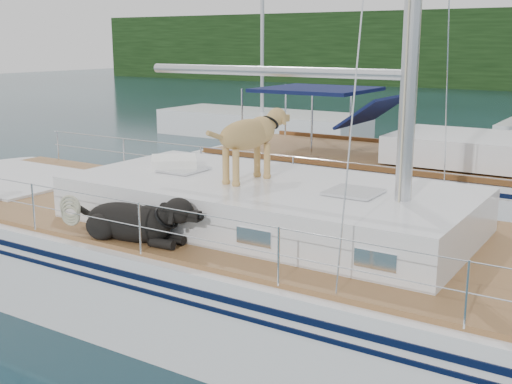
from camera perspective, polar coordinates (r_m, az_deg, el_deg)
The scene contains 4 objects.
ground at distance 9.20m, azimuth -3.35°, elevation -9.61°, with size 120.00×120.00×0.00m, color black.
main_sailboat at distance 8.90m, azimuth -2.96°, elevation -5.71°, with size 12.00×3.80×14.01m.
neighbor_sailboat at distance 13.97m, azimuth 17.46°, elevation 0.46°, with size 11.00×3.50×13.30m.
bg_boat_west at distance 24.77m, azimuth 0.54°, elevation 5.98°, with size 8.00×3.00×11.65m.
Camera 1 is at (4.99, -6.86, 3.56)m, focal length 45.00 mm.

